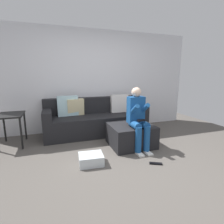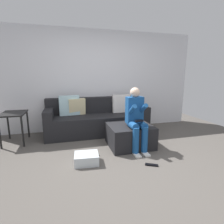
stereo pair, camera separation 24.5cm
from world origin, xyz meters
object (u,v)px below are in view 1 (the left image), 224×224
at_px(storage_bin, 91,159).
at_px(side_table, 11,119).
at_px(remote_near_ottoman, 156,163).
at_px(couch_sectional, 95,119).
at_px(remote_by_storage_bin, 98,157).
at_px(ottoman, 131,135).
at_px(person_seated, 138,117).

relative_size(storage_bin, side_table, 0.59).
distance_m(storage_bin, remote_near_ottoman, 1.03).
height_order(couch_sectional, storage_bin, couch_sectional).
height_order(side_table, remote_by_storage_bin, side_table).
bearing_deg(ottoman, remote_by_storage_bin, -156.90).
xyz_separation_m(side_table, remote_by_storage_bin, (1.48, -1.11, -0.53)).
bearing_deg(ottoman, storage_bin, -151.66).
relative_size(ottoman, storage_bin, 2.21).
bearing_deg(remote_by_storage_bin, remote_near_ottoman, -56.61).
bearing_deg(remote_near_ottoman, remote_by_storage_bin, 175.21).
bearing_deg(couch_sectional, person_seated, -66.12).
height_order(couch_sectional, remote_by_storage_bin, couch_sectional).
distance_m(couch_sectional, storage_bin, 1.58).
relative_size(person_seated, storage_bin, 3.09).
xyz_separation_m(ottoman, remote_near_ottoman, (0.05, -0.84, -0.20)).
height_order(storage_bin, remote_near_ottoman, storage_bin).
distance_m(ottoman, person_seated, 0.46).
bearing_deg(remote_by_storage_bin, storage_bin, -157.31).
xyz_separation_m(ottoman, remote_by_storage_bin, (-0.76, -0.32, -0.20)).
relative_size(couch_sectional, person_seated, 2.04).
bearing_deg(person_seated, remote_near_ottoman, -89.64).
distance_m(person_seated, side_table, 2.49).
relative_size(side_table, remote_near_ottoman, 3.25).
xyz_separation_m(ottoman, side_table, (-2.24, 0.78, 0.32)).
relative_size(person_seated, remote_near_ottoman, 5.93).
distance_m(couch_sectional, remote_near_ottoman, 1.94).
height_order(ottoman, person_seated, person_seated).
xyz_separation_m(person_seated, side_table, (-2.28, 0.98, -0.09)).
bearing_deg(remote_by_storage_bin, ottoman, -0.98).
xyz_separation_m(couch_sectional, remote_near_ottoman, (0.53, -1.84, -0.33)).
relative_size(ottoman, person_seated, 0.72).
height_order(ottoman, storage_bin, ottoman).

